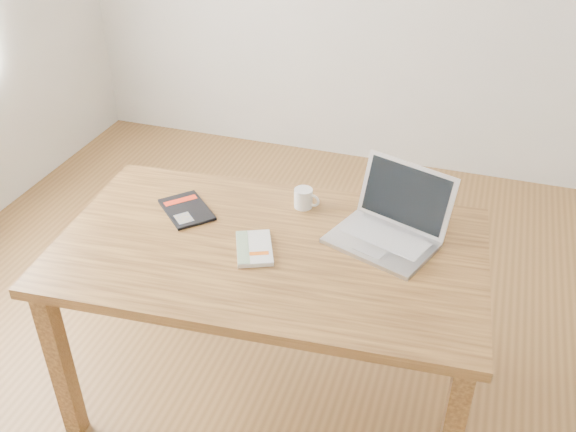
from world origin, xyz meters
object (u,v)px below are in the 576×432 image
(desk, at_px, (270,266))
(white_guidebook, at_px, (254,248))
(black_guidebook, at_px, (186,210))
(coffee_mug, at_px, (304,198))
(laptop, at_px, (390,225))

(desk, bearing_deg, white_guidebook, -140.94)
(white_guidebook, bearing_deg, desk, 19.53)
(desk, height_order, white_guidebook, white_guidebook)
(black_guidebook, bearing_deg, white_guidebook, -71.61)
(black_guidebook, relative_size, coffee_mug, 2.60)
(laptop, height_order, coffee_mug, laptop)
(desk, bearing_deg, laptop, 20.65)
(white_guidebook, bearing_deg, coffee_mug, 51.81)
(desk, distance_m, black_guidebook, 0.41)
(desk, distance_m, laptop, 0.46)
(white_guidebook, height_order, black_guidebook, white_guidebook)
(desk, distance_m, white_guidebook, 0.11)
(desk, relative_size, black_guidebook, 5.82)
(desk, distance_m, coffee_mug, 0.32)
(black_guidebook, xyz_separation_m, laptop, (0.77, 0.07, 0.05))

